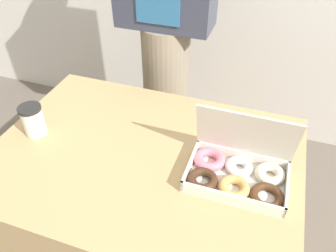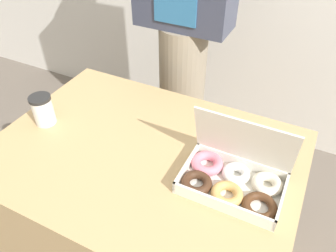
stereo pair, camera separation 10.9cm
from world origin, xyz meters
The scene contains 4 objects.
table centered at (0.00, 0.00, 0.36)m, with size 1.09×0.78×0.72m.
donut_box centered at (0.33, -0.01, 0.76)m, with size 0.34×0.23×0.24m.
coffee_cup centered at (-0.43, -0.02, 0.79)m, with size 0.08×0.08×0.12m.
person_customer centered at (-0.15, 0.68, 0.92)m, with size 0.45×0.25×1.71m.
Camera 1 is at (0.35, -0.76, 1.54)m, focal length 35.00 mm.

